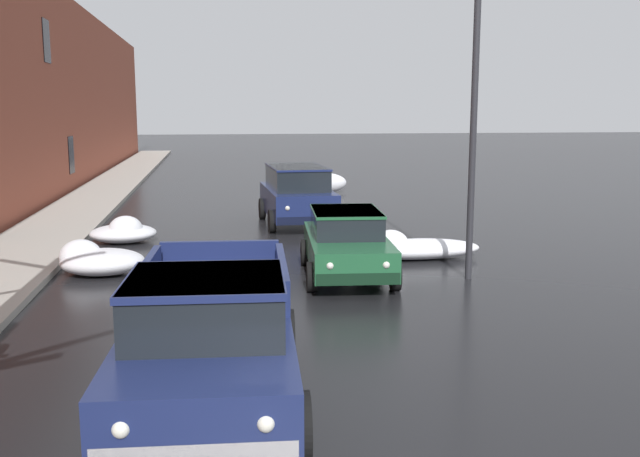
# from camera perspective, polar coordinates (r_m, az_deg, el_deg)

# --- Properties ---
(left_sidewalk_slab) EXTENTS (2.43, 80.00, 0.14)m
(left_sidewalk_slab) POSITION_cam_1_polar(r_m,az_deg,el_deg) (21.08, -21.19, -0.59)
(left_sidewalk_slab) COLOR #A8A399
(left_sidewalk_slab) RESTS_ON ground
(snow_bank_near_corner_left) EXTENTS (1.76, 1.42, 0.75)m
(snow_bank_near_corner_left) POSITION_cam_1_polar(r_m,az_deg,el_deg) (19.80, -15.46, -0.30)
(snow_bank_near_corner_left) COLOR white
(snow_bank_near_corner_left) RESTS_ON ground
(snow_bank_along_left_kerb) EXTENTS (3.08, 1.13, 0.73)m
(snow_bank_along_left_kerb) POSITION_cam_1_polar(r_m,az_deg,el_deg) (17.15, 7.34, -1.56)
(snow_bank_along_left_kerb) COLOR white
(snow_bank_along_left_kerb) RESTS_ON ground
(snow_bank_mid_block_left) EXTENTS (1.83, 1.39, 0.76)m
(snow_bank_mid_block_left) POSITION_cam_1_polar(r_m,az_deg,el_deg) (16.18, -17.45, -2.45)
(snow_bank_mid_block_left) COLOR white
(snow_bank_mid_block_left) RESTS_ON ground
(snow_bank_near_corner_right) EXTENTS (2.00, 0.95, 0.87)m
(snow_bank_near_corner_right) POSITION_cam_1_polar(r_m,az_deg,el_deg) (30.35, 0.24, 3.64)
(snow_bank_near_corner_right) COLOR white
(snow_bank_near_corner_right) RESTS_ON ground
(pickup_truck_darkblue_approaching_near_lane) EXTENTS (2.37, 5.16, 1.76)m
(pickup_truck_darkblue_approaching_near_lane) POSITION_cam_1_polar(r_m,az_deg,el_deg) (8.63, -8.76, -8.58)
(pickup_truck_darkblue_approaching_near_lane) COLOR navy
(pickup_truck_darkblue_approaching_near_lane) RESTS_ON ground
(sedan_green_parked_kerbside_close) EXTENTS (2.07, 4.06, 1.42)m
(sedan_green_parked_kerbside_close) POSITION_cam_1_polar(r_m,az_deg,el_deg) (15.17, 2.14, -1.08)
(sedan_green_parked_kerbside_close) COLOR #1E5633
(sedan_green_parked_kerbside_close) RESTS_ON ground
(suv_darkblue_parked_kerbside_mid) EXTENTS (2.19, 4.37, 1.82)m
(suv_darkblue_parked_kerbside_mid) POSITION_cam_1_polar(r_m,az_deg,el_deg) (21.98, -1.86, 2.86)
(suv_darkblue_parked_kerbside_mid) COLOR navy
(suv_darkblue_parked_kerbside_mid) RESTS_ON ground
(street_lamp_post) EXTENTS (0.44, 0.24, 6.64)m
(street_lamp_post) POSITION_cam_1_polar(r_m,az_deg,el_deg) (15.02, 12.26, 9.85)
(street_lamp_post) COLOR #28282D
(street_lamp_post) RESTS_ON ground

